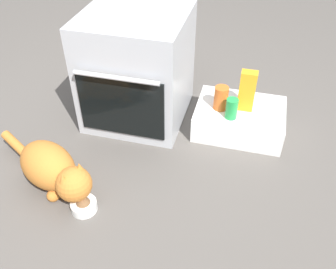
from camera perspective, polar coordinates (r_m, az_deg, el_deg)
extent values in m
plane|color=#56514C|center=(2.03, -6.74, -4.49)|extent=(8.00, 8.00, 0.00)
cube|color=#B7BABF|center=(2.21, -4.78, 10.25)|extent=(0.57, 0.57, 0.66)
cube|color=black|center=(2.02, -7.28, 4.21)|extent=(0.49, 0.01, 0.36)
cylinder|color=silver|center=(1.89, -8.09, 8.67)|extent=(0.46, 0.02, 0.02)
cube|color=white|center=(2.23, 10.96, 2.40)|extent=(0.51, 0.38, 0.16)
cylinder|color=white|center=(1.83, -12.88, -10.72)|extent=(0.13, 0.13, 0.05)
sphere|color=brown|center=(1.82, -12.96, -10.38)|extent=(0.07, 0.07, 0.07)
ellipsoid|color=#C6752D|center=(1.92, -18.10, -4.52)|extent=(0.40, 0.35, 0.23)
sphere|color=#C6752D|center=(1.77, -14.34, -7.45)|extent=(0.17, 0.17, 0.17)
cone|color=#C6752D|center=(1.74, -13.47, -5.22)|extent=(0.06, 0.06, 0.08)
cone|color=#C6752D|center=(1.71, -15.91, -6.82)|extent=(0.06, 0.06, 0.08)
cylinder|color=#C6752D|center=(2.16, -21.94, -2.01)|extent=(0.28, 0.18, 0.10)
sphere|color=#C6752D|center=(1.94, -14.38, -7.05)|extent=(0.06, 0.06, 0.06)
sphere|color=#C6752D|center=(1.91, -17.35, -9.00)|extent=(0.06, 0.06, 0.06)
cylinder|color=#D16023|center=(2.13, 8.20, 5.61)|extent=(0.08, 0.08, 0.14)
cube|color=orange|center=(2.12, 12.14, 6.62)|extent=(0.09, 0.06, 0.24)
cylinder|color=green|center=(2.07, 9.82, 3.97)|extent=(0.07, 0.07, 0.12)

